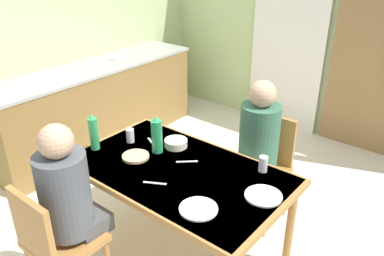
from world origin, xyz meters
The scene contains 22 objects.
ground_plane centered at (0.00, 0.00, 0.00)m, with size 6.60×6.60×0.00m, color silver.
wall_back centered at (0.00, 2.54, 1.27)m, with size 4.10×0.10×2.54m, color #B5CC8C.
wall_left centered at (-1.95, 0.63, 1.27)m, with size 0.10×3.81×2.54m, color #B3CA8D.
door_wooden centered at (0.67, 2.46, 1.00)m, with size 0.80×0.05×2.00m, color olive.
curtain_panel centered at (-0.25, 2.44, 1.07)m, with size 0.90×0.03×2.13m, color white.
kitchen_counter centered at (-1.62, 0.71, 0.45)m, with size 0.61×2.45×0.91m.
dining_table centered at (0.23, -0.06, 0.66)m, with size 1.49×0.89×0.73m.
chair_near_diner centered at (-0.06, -0.85, 0.50)m, with size 0.40×0.40×0.87m.
chair_far_diner centered at (0.45, 0.74, 0.50)m, with size 0.40×0.40×0.87m.
person_near_diner centered at (-0.06, -0.71, 0.78)m, with size 0.30×0.37×0.77m.
person_far_diner centered at (0.45, 0.60, 0.78)m, with size 0.30×0.37×0.77m.
water_bottle_green_near centered at (-0.04, 0.03, 0.86)m, with size 0.08×0.08×0.28m.
water_bottle_green_far centered at (-0.43, -0.22, 0.86)m, with size 0.07×0.07×0.28m.
serving_bowl_center centered at (0.01, 0.18, 0.76)m, with size 0.17×0.17×0.06m, color #F3E4C1.
dinner_plate_near_left centered at (0.60, -0.31, 0.73)m, with size 0.22×0.22×0.01m, color white.
dinner_plate_near_right centered at (0.82, 0.03, 0.73)m, with size 0.23×0.23×0.01m, color white.
drinking_glass_by_near_diner centered at (0.68, 0.28, 0.78)m, with size 0.06×0.06×0.11m, color silver.
drinking_glass_by_far_diner centered at (-0.31, 0.02, 0.78)m, with size 0.06×0.06×0.10m, color silver.
bread_plate_sliced centered at (-0.10, -0.13, 0.74)m, with size 0.19×0.19×0.02m, color #DBB77A.
cutlery_knife_near centered at (-0.18, 0.11, 0.73)m, with size 0.15×0.02×0.00m, color silver.
cutlery_fork_near centered at (0.21, 0.06, 0.73)m, with size 0.15×0.02×0.00m, color silver.
cutlery_knife_far centered at (0.22, -0.27, 0.73)m, with size 0.15×0.02×0.00m, color silver.
Camera 1 is at (1.70, -1.72, 2.13)m, focal length 36.62 mm.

